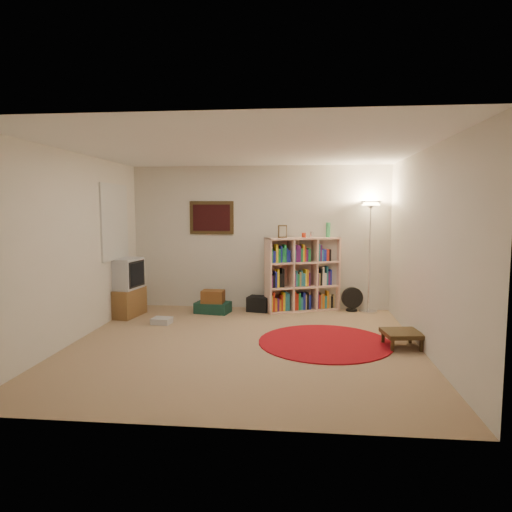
# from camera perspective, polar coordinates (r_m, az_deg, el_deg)

# --- Properties ---
(room) EXTENTS (4.54, 4.54, 2.54)m
(room) POSITION_cam_1_polar(r_m,az_deg,el_deg) (5.84, -2.05, 1.01)
(room) COLOR #9D7D5C
(room) RESTS_ON ground
(bookshelf) EXTENTS (1.31, 0.80, 1.52)m
(bookshelf) POSITION_cam_1_polar(r_m,az_deg,el_deg) (7.89, 5.67, -2.43)
(bookshelf) COLOR #FFC5AA
(bookshelf) RESTS_ON ground
(floor_lamp) EXTENTS (0.39, 0.39, 1.89)m
(floor_lamp) POSITION_cam_1_polar(r_m,az_deg,el_deg) (7.87, 14.12, 4.36)
(floor_lamp) COLOR white
(floor_lamp) RESTS_ON ground
(floor_fan) EXTENTS (0.37, 0.23, 0.42)m
(floor_fan) POSITION_cam_1_polar(r_m,az_deg,el_deg) (8.04, 11.92, -5.30)
(floor_fan) COLOR black
(floor_fan) RESTS_ON ground
(tv_stand) EXTENTS (0.55, 0.72, 0.96)m
(tv_stand) POSITION_cam_1_polar(r_m,az_deg,el_deg) (7.79, -16.09, -3.89)
(tv_stand) COLOR brown
(tv_stand) RESTS_ON ground
(dvd_box) EXTENTS (0.31, 0.27, 0.09)m
(dvd_box) POSITION_cam_1_polar(r_m,az_deg,el_deg) (7.21, -11.68, -7.93)
(dvd_box) COLOR silver
(dvd_box) RESTS_ON ground
(suitcase) EXTENTS (0.62, 0.46, 0.18)m
(suitcase) POSITION_cam_1_polar(r_m,az_deg,el_deg) (7.82, -5.41, -6.41)
(suitcase) COLOR #13352B
(suitcase) RESTS_ON ground
(wicker_basket) EXTENTS (0.38, 0.28, 0.21)m
(wicker_basket) POSITION_cam_1_polar(r_m,az_deg,el_deg) (7.74, -5.40, -5.06)
(wicker_basket) COLOR brown
(wicker_basket) RESTS_ON suitcase
(duffel_bag) EXTENTS (0.42, 0.37, 0.25)m
(duffel_bag) POSITION_cam_1_polar(r_m,az_deg,el_deg) (7.90, 0.35, -5.99)
(duffel_bag) COLOR black
(duffel_bag) RESTS_ON ground
(paper_towel) EXTENTS (0.11, 0.11, 0.23)m
(paper_towel) POSITION_cam_1_polar(r_m,az_deg,el_deg) (7.90, 0.64, -6.09)
(paper_towel) COLOR silver
(paper_towel) RESTS_ON ground
(red_rug) EXTENTS (1.75, 1.75, 0.02)m
(red_rug) POSITION_cam_1_polar(r_m,az_deg,el_deg) (6.18, 8.61, -10.60)
(red_rug) COLOR maroon
(red_rug) RESTS_ON ground
(side_table) EXTENTS (0.52, 0.52, 0.21)m
(side_table) POSITION_cam_1_polar(r_m,az_deg,el_deg) (6.17, 17.77, -9.26)
(side_table) COLOR #352512
(side_table) RESTS_ON ground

